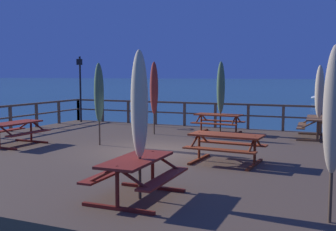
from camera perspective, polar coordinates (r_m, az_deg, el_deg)
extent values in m
plane|color=#2D5B6B|center=(12.80, -1.71, -8.06)|extent=(600.00, 600.00, 0.00)
cube|color=brown|center=(12.72, -1.72, -6.49)|extent=(14.85, 12.66, 0.72)
cube|color=brown|center=(18.26, 6.57, 1.63)|extent=(14.55, 0.09, 0.08)
cube|color=brown|center=(18.30, 6.55, 0.16)|extent=(14.55, 0.07, 0.06)
cube|color=brown|center=(21.57, -12.27, 0.75)|extent=(0.10, 0.10, 1.05)
cube|color=brown|center=(20.75, -9.01, 0.62)|extent=(0.10, 0.10, 1.05)
cube|color=brown|center=(20.01, -5.49, 0.48)|extent=(0.10, 0.10, 1.05)
cube|color=brown|center=(19.35, -1.72, 0.33)|extent=(0.10, 0.10, 1.05)
cube|color=brown|center=(18.78, 2.30, 0.17)|extent=(0.10, 0.10, 1.05)
cube|color=brown|center=(18.31, 6.55, -0.01)|extent=(0.10, 0.10, 1.05)
cube|color=brown|center=(17.94, 11.00, -0.19)|extent=(0.10, 0.10, 1.05)
cube|color=brown|center=(17.68, 15.60, -0.38)|extent=(0.10, 0.10, 1.05)
cube|color=brown|center=(17.54, 20.31, -0.57)|extent=(0.10, 0.10, 1.05)
cube|color=brown|center=(18.03, -20.90, -0.43)|extent=(0.10, 0.10, 1.05)
cube|color=brown|center=(19.16, -17.67, 0.01)|extent=(0.10, 0.10, 1.05)
cube|color=brown|center=(20.34, -14.81, 0.40)|extent=(0.10, 0.10, 1.05)
cube|color=brown|center=(21.57, -12.27, 0.75)|extent=(0.10, 0.10, 1.05)
cube|color=#993819|center=(10.92, 8.04, -2.70)|extent=(1.92, 0.86, 0.05)
cube|color=#993819|center=(10.44, 7.03, -4.74)|extent=(1.90, 0.38, 0.04)
cube|color=#993819|center=(11.49, 8.91, -3.81)|extent=(1.90, 0.38, 0.04)
cube|color=maroon|center=(11.30, 4.30, -6.03)|extent=(0.15, 1.40, 0.06)
cylinder|color=maroon|center=(11.24, 4.31, -4.33)|extent=(0.07, 0.07, 0.74)
cylinder|color=maroon|center=(10.95, 3.76, -3.43)|extent=(0.09, 0.63, 0.37)
cylinder|color=maroon|center=(11.46, 4.85, -3.03)|extent=(0.09, 0.63, 0.37)
cube|color=maroon|center=(10.83, 11.84, -6.65)|extent=(0.15, 1.40, 0.06)
cylinder|color=maroon|center=(10.76, 11.87, -4.88)|extent=(0.07, 0.07, 0.74)
cylinder|color=maroon|center=(10.46, 11.51, -3.96)|extent=(0.09, 0.63, 0.37)
cylinder|color=maroon|center=(10.99, 12.27, -3.51)|extent=(0.09, 0.63, 0.37)
cube|color=maroon|center=(14.44, -20.29, -0.97)|extent=(0.78, 1.79, 0.05)
cube|color=maroon|center=(14.09, -18.62, -2.30)|extent=(0.30, 1.78, 0.04)
cube|color=maroon|center=(14.87, -21.79, -2.00)|extent=(0.30, 1.78, 0.04)
cylinder|color=maroon|center=(13.76, -21.50, -1.95)|extent=(0.63, 0.06, 0.37)
cube|color=maroon|center=(15.04, -18.31, -3.38)|extent=(1.40, 0.09, 0.06)
cylinder|color=maroon|center=(15.00, -18.35, -2.10)|extent=(0.07, 0.07, 0.74)
cylinder|color=maroon|center=(14.78, -17.57, -1.32)|extent=(0.63, 0.06, 0.37)
cylinder|color=maroon|center=(15.16, -19.15, -1.20)|extent=(0.63, 0.06, 0.37)
cube|color=brown|center=(16.03, 19.97, -0.33)|extent=(0.88, 2.10, 0.05)
cube|color=brown|center=(16.08, 21.93, -1.46)|extent=(0.41, 2.07, 0.04)
cube|color=brown|center=(16.07, 17.94, -1.33)|extent=(0.41, 2.07, 0.04)
cube|color=brown|center=(15.28, 19.87, -3.29)|extent=(1.40, 0.17, 0.06)
cylinder|color=brown|center=(15.23, 19.91, -2.03)|extent=(0.07, 0.07, 0.74)
cylinder|color=brown|center=(15.21, 21.00, -1.24)|extent=(0.63, 0.09, 0.37)
cylinder|color=brown|center=(15.21, 18.89, -1.17)|extent=(0.63, 0.09, 0.37)
cube|color=brown|center=(16.96, 19.89, -2.44)|extent=(1.40, 0.17, 0.06)
cylinder|color=brown|center=(16.92, 19.93, -1.30)|extent=(0.07, 0.07, 0.74)
cylinder|color=brown|center=(16.89, 20.91, -0.59)|extent=(0.63, 0.09, 0.37)
cylinder|color=brown|center=(16.89, 19.01, -0.53)|extent=(0.63, 0.09, 0.37)
cube|color=maroon|center=(7.75, -4.39, -6.09)|extent=(0.80, 1.83, 0.05)
cube|color=maroon|center=(7.58, -0.55, -8.66)|extent=(0.32, 1.82, 0.04)
cube|color=maroon|center=(8.07, -7.96, -7.83)|extent=(0.32, 1.82, 0.04)
cube|color=maroon|center=(7.31, -6.97, -12.60)|extent=(1.40, 0.11, 0.06)
cylinder|color=maroon|center=(7.21, -7.01, -10.03)|extent=(0.07, 0.07, 0.74)
cylinder|color=maroon|center=(7.03, -5.02, -8.58)|extent=(0.63, 0.07, 0.37)
cylinder|color=maroon|center=(7.29, -8.96, -8.09)|extent=(0.63, 0.07, 0.37)
cube|color=maroon|center=(8.55, -2.13, -9.85)|extent=(1.40, 0.11, 0.06)
cylinder|color=maroon|center=(8.46, -2.14, -7.63)|extent=(0.07, 0.07, 0.74)
cylinder|color=maroon|center=(8.31, -0.38, -6.33)|extent=(0.63, 0.07, 0.37)
cylinder|color=maroon|center=(8.53, -3.86, -6.02)|extent=(0.63, 0.07, 0.37)
cube|color=#993819|center=(16.42, 6.97, 0.10)|extent=(1.85, 0.85, 0.05)
cube|color=#993819|center=(15.93, 6.28, -1.15)|extent=(1.83, 0.37, 0.04)
cube|color=#993819|center=(16.97, 7.59, -0.75)|extent=(1.83, 0.37, 0.04)
cube|color=maroon|center=(16.75, 4.59, -2.21)|extent=(0.15, 1.40, 0.06)
cylinder|color=maroon|center=(16.71, 4.60, -1.06)|extent=(0.07, 0.07, 0.74)
cylinder|color=maroon|center=(16.43, 4.24, -0.40)|extent=(0.09, 0.63, 0.37)
cylinder|color=maroon|center=(16.95, 4.96, -0.22)|extent=(0.09, 0.63, 0.37)
cube|color=maroon|center=(16.27, 9.36, -2.50)|extent=(0.15, 1.40, 0.06)
cylinder|color=maroon|center=(16.23, 9.38, -1.32)|extent=(0.07, 0.07, 0.74)
cylinder|color=maroon|center=(15.94, 9.09, -0.64)|extent=(0.09, 0.63, 0.37)
cylinder|color=maroon|center=(16.47, 9.67, -0.45)|extent=(0.09, 0.63, 0.37)
cylinder|color=#4C3828|center=(16.03, -1.93, 2.13)|extent=(0.06, 0.06, 2.67)
ellipsoid|color=#A33328|center=(16.01, -1.94, 3.82)|extent=(0.32, 0.32, 2.03)
cylinder|color=maroon|center=(16.01, -1.94, 3.27)|extent=(0.21, 0.21, 0.05)
cone|color=#4C3828|center=(16.00, -1.95, 7.15)|extent=(0.10, 0.10, 0.14)
cylinder|color=#4C3828|center=(13.73, -9.47, 1.23)|extent=(0.06, 0.06, 2.56)
ellipsoid|color=#4C704C|center=(13.70, -9.50, 3.12)|extent=(0.32, 0.32, 1.94)
cylinder|color=#2D432D|center=(13.71, -9.50, 2.51)|extent=(0.21, 0.21, 0.05)
cone|color=#4C3828|center=(13.69, -9.57, 6.87)|extent=(0.10, 0.10, 0.14)
cylinder|color=#4C3828|center=(15.97, 20.11, 1.52)|extent=(0.06, 0.06, 2.52)
ellipsoid|color=#CCB793|center=(15.94, 20.16, 3.12)|extent=(0.32, 0.32, 1.92)
cylinder|color=#7A6E58|center=(15.95, 20.14, 2.60)|extent=(0.21, 0.21, 0.05)
cone|color=#4C3828|center=(15.94, 20.27, 6.30)|extent=(0.10, 0.10, 0.14)
cylinder|color=#4C3828|center=(7.62, -3.94, -1.94)|extent=(0.06, 0.06, 2.62)
ellipsoid|color=#CCB793|center=(7.57, -3.97, 1.54)|extent=(0.32, 0.32, 1.99)
cylinder|color=#7A6E58|center=(7.58, -3.96, 0.42)|extent=(0.21, 0.21, 0.05)
cone|color=#4C3828|center=(7.56, -4.01, 8.48)|extent=(0.10, 0.10, 0.14)
cylinder|color=#4C3828|center=(16.41, 7.27, 2.20)|extent=(0.06, 0.06, 2.68)
ellipsoid|color=#4C704C|center=(16.39, 7.29, 3.86)|extent=(0.32, 0.32, 2.04)
cylinder|color=#2D432D|center=(16.39, 7.29, 3.32)|extent=(0.21, 0.21, 0.05)
cone|color=#4C3828|center=(16.39, 7.33, 7.13)|extent=(0.10, 0.10, 0.14)
cylinder|color=#4C3828|center=(6.86, 21.75, -3.15)|extent=(0.06, 0.06, 2.62)
ellipsoid|color=tan|center=(6.81, 21.90, 0.72)|extent=(0.32, 0.32, 1.99)
cylinder|color=#685B4C|center=(6.82, 21.85, -0.53)|extent=(0.21, 0.21, 0.05)
cone|color=#4C3828|center=(6.80, 22.18, 8.44)|extent=(0.10, 0.10, 0.14)
cylinder|color=black|center=(20.74, -11.99, 3.54)|extent=(0.09, 0.09, 3.20)
cylinder|color=black|center=(20.47, -12.10, 7.77)|extent=(0.35, 0.49, 0.06)
cube|color=black|center=(20.19, -12.12, 7.23)|extent=(0.20, 0.20, 0.28)
sphere|color=#F4E08C|center=(20.19, -12.12, 7.23)|extent=(0.14, 0.14, 0.14)
cube|color=silver|center=(50.30, 22.15, 2.84)|extent=(2.04, 1.56, 0.36)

